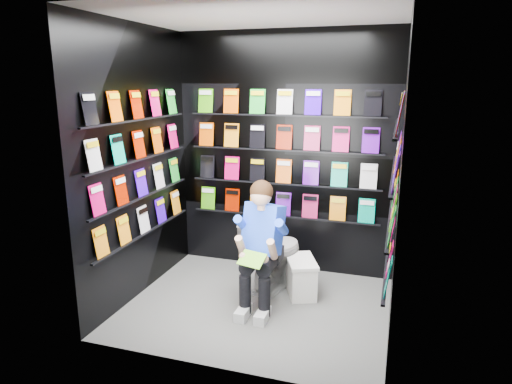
% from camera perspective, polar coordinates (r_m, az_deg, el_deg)
% --- Properties ---
extents(floor, '(2.40, 2.40, 0.00)m').
position_cam_1_polar(floor, '(4.45, 0.11, -14.07)').
color(floor, '#5B5B59').
rests_on(floor, ground).
extents(ceiling, '(2.40, 2.40, 0.00)m').
position_cam_1_polar(ceiling, '(3.97, 0.13, 21.35)').
color(ceiling, white).
rests_on(ceiling, floor).
extents(wall_back, '(2.40, 0.04, 2.60)m').
position_cam_1_polar(wall_back, '(4.96, 3.60, 4.72)').
color(wall_back, black).
rests_on(wall_back, floor).
extents(wall_front, '(2.40, 0.04, 2.60)m').
position_cam_1_polar(wall_front, '(3.09, -5.44, -0.81)').
color(wall_front, black).
rests_on(wall_front, floor).
extents(wall_left, '(0.04, 2.00, 2.60)m').
position_cam_1_polar(wall_left, '(4.51, -14.61, 3.40)').
color(wall_left, black).
rests_on(wall_left, floor).
extents(wall_right, '(0.04, 2.00, 2.60)m').
position_cam_1_polar(wall_right, '(3.83, 17.51, 1.44)').
color(wall_right, black).
rests_on(wall_right, floor).
extents(comics_back, '(2.10, 0.06, 1.37)m').
position_cam_1_polar(comics_back, '(4.93, 3.52, 4.73)').
color(comics_back, '#BD2159').
rests_on(comics_back, wall_back).
extents(comics_left, '(0.06, 1.70, 1.37)m').
position_cam_1_polar(comics_left, '(4.49, -14.28, 3.45)').
color(comics_left, '#BD2159').
rests_on(comics_left, wall_left).
extents(comics_right, '(0.06, 1.70, 1.37)m').
position_cam_1_polar(comics_right, '(3.83, 17.06, 1.54)').
color(comics_right, '#BD2159').
rests_on(comics_right, wall_right).
extents(toilet, '(0.60, 0.83, 0.73)m').
position_cam_1_polar(toilet, '(4.70, 2.27, -7.59)').
color(toilet, white).
rests_on(toilet, floor).
extents(longbox, '(0.39, 0.50, 0.33)m').
position_cam_1_polar(longbox, '(4.64, 5.63, -10.66)').
color(longbox, white).
rests_on(longbox, floor).
extents(longbox_lid, '(0.42, 0.53, 0.03)m').
position_cam_1_polar(longbox_lid, '(4.56, 5.69, -8.59)').
color(longbox_lid, white).
rests_on(longbox_lid, longbox).
extents(reader, '(0.64, 0.79, 1.27)m').
position_cam_1_polar(reader, '(4.23, 0.95, -4.71)').
color(reader, blue).
rests_on(reader, toilet).
extents(held_comic, '(0.26, 0.19, 0.10)m').
position_cam_1_polar(held_comic, '(3.97, -0.52, -8.39)').
color(held_comic, green).
rests_on(held_comic, reader).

